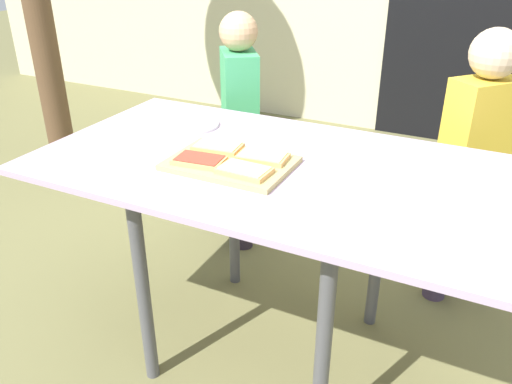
% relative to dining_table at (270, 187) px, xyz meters
% --- Properties ---
extents(ground_plane, '(16.00, 16.00, 0.00)m').
position_rel_dining_table_xyz_m(ground_plane, '(0.00, 0.00, -0.65)').
color(ground_plane, olive).
extents(dining_table, '(1.44, 0.79, 0.73)m').
position_rel_dining_table_xyz_m(dining_table, '(0.00, 0.00, 0.00)').
color(dining_table, '#B29AB7').
rests_on(dining_table, ground).
extents(cutting_board, '(0.36, 0.25, 0.02)m').
position_rel_dining_table_xyz_m(cutting_board, '(-0.10, -0.07, 0.09)').
color(cutting_board, tan).
rests_on(cutting_board, dining_table).
extents(pizza_slice_near_left, '(0.16, 0.11, 0.02)m').
position_rel_dining_table_xyz_m(pizza_slice_near_left, '(-0.17, -0.13, 0.11)').
color(pizza_slice_near_left, '#E6A661').
rests_on(pizza_slice_near_left, cutting_board).
extents(pizza_slice_far_right, '(0.16, 0.10, 0.02)m').
position_rel_dining_table_xyz_m(pizza_slice_far_right, '(-0.02, -0.02, 0.11)').
color(pizza_slice_far_right, '#E6A661').
rests_on(pizza_slice_far_right, cutting_board).
extents(pizza_slice_far_left, '(0.16, 0.11, 0.02)m').
position_rel_dining_table_xyz_m(pizza_slice_far_left, '(-0.18, -0.01, 0.11)').
color(pizza_slice_far_left, '#E6A661').
rests_on(pizza_slice_far_left, cutting_board).
extents(pizza_slice_near_right, '(0.15, 0.10, 0.02)m').
position_rel_dining_table_xyz_m(pizza_slice_near_right, '(-0.02, -0.13, 0.11)').
color(pizza_slice_near_right, '#E6A661').
rests_on(pizza_slice_near_right, cutting_board).
extents(plate_white_left, '(0.21, 0.21, 0.01)m').
position_rel_dining_table_xyz_m(plate_white_left, '(-0.40, 0.17, 0.09)').
color(plate_white_left, white).
rests_on(plate_white_left, dining_table).
extents(child_left, '(0.25, 0.28, 1.07)m').
position_rel_dining_table_xyz_m(child_left, '(-0.43, 0.62, -0.04)').
color(child_left, '#332937').
rests_on(child_left, ground).
extents(child_right, '(0.26, 0.27, 1.08)m').
position_rel_dining_table_xyz_m(child_right, '(0.54, 0.63, -0.03)').
color(child_right, '#483853').
rests_on(child_right, ground).
extents(garden_hose_coil, '(0.38, 0.38, 0.03)m').
position_rel_dining_table_xyz_m(garden_hose_coil, '(-1.52, 2.06, -0.64)').
color(garden_hose_coil, '#39BC5B').
rests_on(garden_hose_coil, ground).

